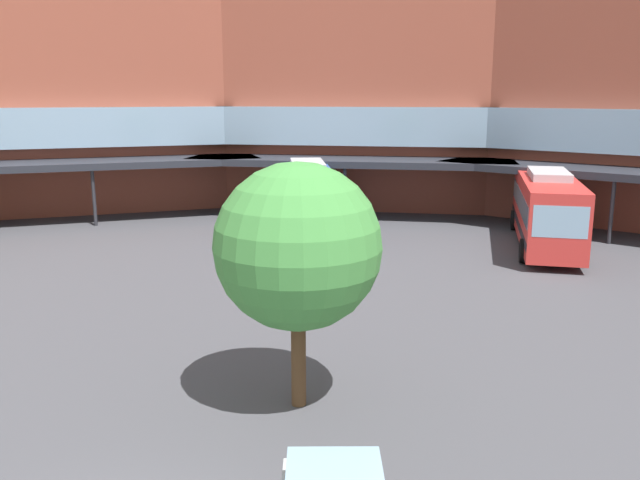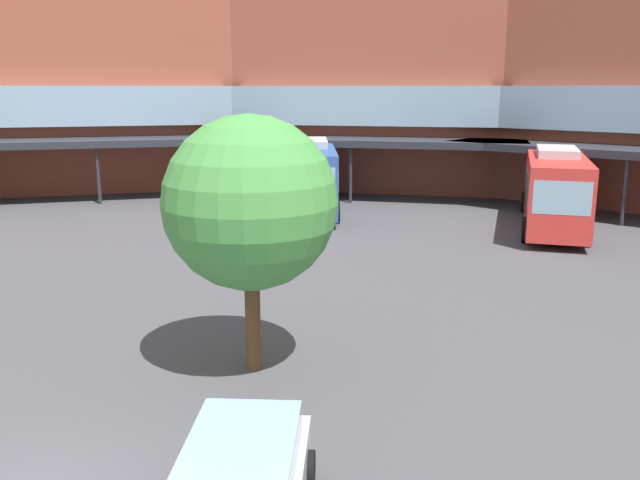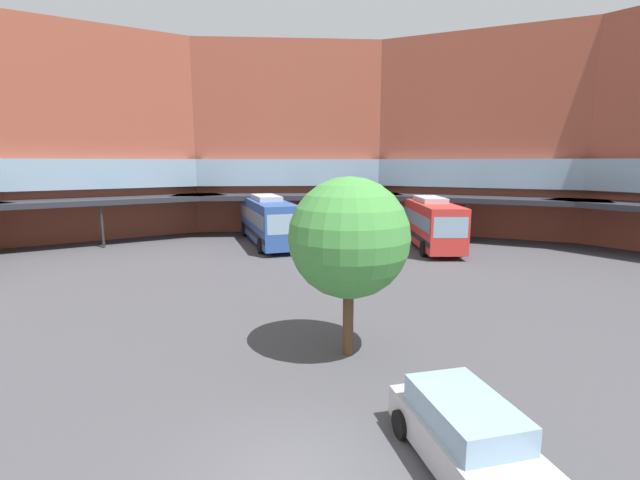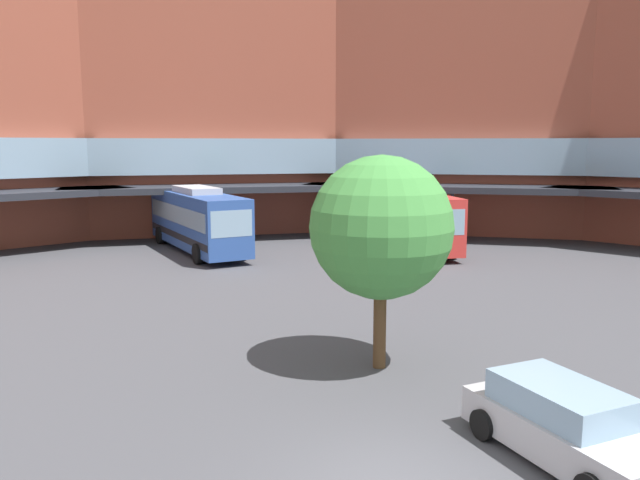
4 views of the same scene
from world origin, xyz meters
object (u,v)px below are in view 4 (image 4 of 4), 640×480
at_px(bus_0, 409,217).
at_px(parked_car, 565,425).
at_px(bus_1, 197,219).
at_px(plaza_tree, 381,228).

xyz_separation_m(bus_0, parked_car, (-6.95, -24.97, -1.19)).
distance_m(bus_1, parked_car, 27.68).
xyz_separation_m(parked_car, plaza_tree, (-1.77, 5.94, 3.26)).
bearing_deg(bus_1, plaza_tree, -3.95).
height_order(parked_car, plaza_tree, plaza_tree).
bearing_deg(bus_1, bus_0, 66.31).
relative_size(bus_1, parked_car, 2.54).
height_order(bus_0, bus_1, bus_1).
relative_size(bus_0, parked_car, 2.42).
bearing_deg(parked_car, bus_0, 154.54).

